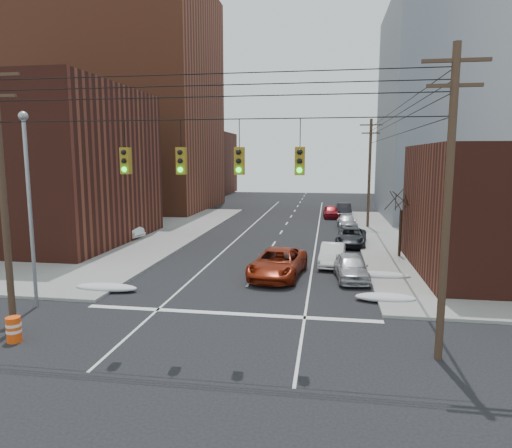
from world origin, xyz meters
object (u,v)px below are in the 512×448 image
(parked_car_a, at_px, (351,267))
(parked_car_c, at_px, (351,237))
(parked_car_b, at_px, (332,255))
(parked_car_d, at_px, (347,222))
(red_pickup, at_px, (278,263))
(parked_car_f, at_px, (344,210))
(parked_car_e, at_px, (331,211))
(lot_car_d, at_px, (102,223))
(lot_car_a, at_px, (119,229))
(construction_barrel, at_px, (14,329))
(lot_car_b, at_px, (102,227))
(lot_car_c, at_px, (72,230))

(parked_car_a, xyz_separation_m, parked_car_c, (0.53, 10.85, -0.06))
(parked_car_b, distance_m, parked_car_d, 16.62)
(red_pickup, distance_m, parked_car_f, 30.65)
(parked_car_e, distance_m, parked_car_f, 2.62)
(red_pickup, relative_size, parked_car_c, 1.19)
(parked_car_c, relative_size, lot_car_d, 1.22)
(lot_car_a, bearing_deg, parked_car_a, -103.13)
(parked_car_c, distance_m, construction_barrel, 26.43)
(parked_car_d, relative_size, lot_car_d, 1.10)
(parked_car_b, bearing_deg, red_pickup, -128.61)
(parked_car_b, relative_size, lot_car_b, 0.78)
(parked_car_a, xyz_separation_m, construction_barrel, (-13.58, -11.50, -0.25))
(red_pickup, xyz_separation_m, lot_car_a, (-15.30, 10.47, 0.06))
(parked_car_d, bearing_deg, lot_car_d, -169.39)
(lot_car_a, bearing_deg, parked_car_c, -74.02)
(parked_car_a, xyz_separation_m, parked_car_b, (-1.07, 3.52, -0.04))
(lot_car_c, bearing_deg, parked_car_e, -46.47)
(parked_car_c, distance_m, parked_car_e, 17.40)
(lot_car_d, distance_m, construction_barrel, 27.37)
(construction_barrel, bearing_deg, parked_car_d, 65.91)
(parked_car_a, bearing_deg, parked_car_b, 101.65)
(lot_car_a, bearing_deg, lot_car_b, 82.13)
(parked_car_f, height_order, lot_car_d, lot_car_d)
(parked_car_b, height_order, construction_barrel, parked_car_b)
(lot_car_a, height_order, construction_barrel, lot_car_a)
(parked_car_a, distance_m, parked_car_c, 10.86)
(parked_car_a, height_order, parked_car_c, parked_car_a)
(parked_car_a, bearing_deg, parked_car_d, 83.24)
(parked_car_c, xyz_separation_m, parked_car_f, (0.00, 19.40, 0.06))
(red_pickup, xyz_separation_m, lot_car_c, (-19.44, 9.90, 0.00))
(parked_car_d, xyz_separation_m, lot_car_b, (-22.31, -8.71, 0.27))
(parked_car_a, distance_m, lot_car_c, 25.79)
(parked_car_a, bearing_deg, parked_car_f, 83.75)
(red_pickup, xyz_separation_m, lot_car_b, (-17.41, 11.35, 0.09))
(parked_car_a, xyz_separation_m, lot_car_d, (-23.20, 14.12, 0.10))
(parked_car_f, bearing_deg, construction_barrel, -110.70)
(parked_car_b, xyz_separation_m, lot_car_c, (-22.74, 6.38, 0.12))
(lot_car_a, height_order, lot_car_d, lot_car_a)
(lot_car_b, bearing_deg, parked_car_a, -114.33)
(red_pickup, height_order, parked_car_f, red_pickup)
(parked_car_a, relative_size, parked_car_b, 1.02)
(parked_car_b, distance_m, construction_barrel, 19.54)
(parked_car_b, distance_m, lot_car_a, 19.85)
(parked_car_f, bearing_deg, parked_car_a, -93.03)
(red_pickup, relative_size, parked_car_a, 1.35)
(parked_car_a, relative_size, parked_car_e, 1.02)
(lot_car_b, height_order, lot_car_d, lot_car_b)
(red_pickup, height_order, lot_car_c, red_pickup)
(parked_car_a, xyz_separation_m, parked_car_d, (0.53, 20.06, -0.10))
(parked_car_b, relative_size, parked_car_e, 1.00)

